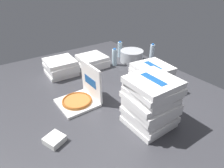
{
  "coord_description": "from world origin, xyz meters",
  "views": [
    {
      "loc": [
        1.37,
        -0.91,
        1.14
      ],
      "look_at": [
        -0.03,
        0.1,
        0.14
      ],
      "focal_mm": 30.7,
      "sensor_mm": 36.0,
      "label": 1
    }
  ],
  "objects_px": {
    "pizza_stack_right_mid": "(93,61)",
    "water_bottle_2": "(152,52)",
    "pizza_stack_right_far": "(61,67)",
    "open_pizza_box": "(81,96)",
    "water_bottle_1": "(120,50)",
    "water_bottle_0": "(114,57)",
    "pizza_stack_left_far": "(151,78)",
    "pizza_stack_center_near": "(151,103)",
    "napkin_pile": "(55,140)",
    "ice_bucket": "(132,56)"
  },
  "relations": [
    {
      "from": "pizza_stack_center_near",
      "to": "pizza_stack_left_far",
      "type": "distance_m",
      "value": 0.58
    },
    {
      "from": "water_bottle_0",
      "to": "water_bottle_2",
      "type": "bearing_deg",
      "value": 73.73
    },
    {
      "from": "open_pizza_box",
      "to": "ice_bucket",
      "type": "xyz_separation_m",
      "value": [
        -0.51,
        1.11,
        0.0
      ]
    },
    {
      "from": "pizza_stack_left_far",
      "to": "ice_bucket",
      "type": "bearing_deg",
      "value": 153.87
    },
    {
      "from": "pizza_stack_center_near",
      "to": "water_bottle_0",
      "type": "relative_size",
      "value": 1.79
    },
    {
      "from": "pizza_stack_right_mid",
      "to": "water_bottle_1",
      "type": "height_order",
      "value": "water_bottle_1"
    },
    {
      "from": "pizza_stack_right_far",
      "to": "water_bottle_1",
      "type": "height_order",
      "value": "water_bottle_1"
    },
    {
      "from": "pizza_stack_right_mid",
      "to": "water_bottle_2",
      "type": "relative_size",
      "value": 1.55
    },
    {
      "from": "pizza_stack_center_near",
      "to": "napkin_pile",
      "type": "height_order",
      "value": "pizza_stack_center_near"
    },
    {
      "from": "pizza_stack_right_mid",
      "to": "pizza_stack_center_near",
      "type": "bearing_deg",
      "value": -9.7
    },
    {
      "from": "water_bottle_1",
      "to": "napkin_pile",
      "type": "height_order",
      "value": "water_bottle_1"
    },
    {
      "from": "pizza_stack_right_far",
      "to": "pizza_stack_center_near",
      "type": "relative_size",
      "value": 0.88
    },
    {
      "from": "water_bottle_1",
      "to": "water_bottle_2",
      "type": "bearing_deg",
      "value": 40.97
    },
    {
      "from": "pizza_stack_right_mid",
      "to": "pizza_stack_right_far",
      "type": "relative_size",
      "value": 0.99
    },
    {
      "from": "open_pizza_box",
      "to": "ice_bucket",
      "type": "relative_size",
      "value": 1.14
    },
    {
      "from": "pizza_stack_center_near",
      "to": "napkin_pile",
      "type": "relative_size",
      "value": 3.27
    },
    {
      "from": "ice_bucket",
      "to": "pizza_stack_right_mid",
      "type": "bearing_deg",
      "value": -109.46
    },
    {
      "from": "pizza_stack_center_near",
      "to": "pizza_stack_left_far",
      "type": "relative_size",
      "value": 1.06
    },
    {
      "from": "pizza_stack_right_far",
      "to": "pizza_stack_center_near",
      "type": "distance_m",
      "value": 1.37
    },
    {
      "from": "open_pizza_box",
      "to": "water_bottle_1",
      "type": "relative_size",
      "value": 1.55
    },
    {
      "from": "napkin_pile",
      "to": "open_pizza_box",
      "type": "bearing_deg",
      "value": 129.96
    },
    {
      "from": "ice_bucket",
      "to": "water_bottle_0",
      "type": "bearing_deg",
      "value": -97.43
    },
    {
      "from": "open_pizza_box",
      "to": "pizza_stack_right_far",
      "type": "bearing_deg",
      "value": 173.03
    },
    {
      "from": "ice_bucket",
      "to": "napkin_pile",
      "type": "height_order",
      "value": "ice_bucket"
    },
    {
      "from": "pizza_stack_right_far",
      "to": "water_bottle_1",
      "type": "xyz_separation_m",
      "value": [
        -0.03,
        0.98,
        0.02
      ]
    },
    {
      "from": "pizza_stack_center_near",
      "to": "pizza_stack_right_mid",
      "type": "bearing_deg",
      "value": 170.3
    },
    {
      "from": "open_pizza_box",
      "to": "water_bottle_1",
      "type": "distance_m",
      "value": 1.31
    },
    {
      "from": "open_pizza_box",
      "to": "pizza_stack_left_far",
      "type": "height_order",
      "value": "open_pizza_box"
    },
    {
      "from": "water_bottle_2",
      "to": "napkin_pile",
      "type": "xyz_separation_m",
      "value": [
        0.73,
        -1.82,
        -0.09
      ]
    },
    {
      "from": "water_bottle_0",
      "to": "water_bottle_2",
      "type": "xyz_separation_m",
      "value": [
        0.17,
        0.58,
        0.0
      ]
    },
    {
      "from": "water_bottle_1",
      "to": "pizza_stack_left_far",
      "type": "bearing_deg",
      "value": -18.43
    },
    {
      "from": "pizza_stack_right_far",
      "to": "pizza_stack_center_near",
      "type": "xyz_separation_m",
      "value": [
        1.34,
        0.24,
        0.12
      ]
    },
    {
      "from": "ice_bucket",
      "to": "napkin_pile",
      "type": "distance_m",
      "value": 1.76
    },
    {
      "from": "napkin_pile",
      "to": "pizza_stack_center_near",
      "type": "bearing_deg",
      "value": 70.31
    },
    {
      "from": "pizza_stack_right_mid",
      "to": "pizza_stack_center_near",
      "type": "height_order",
      "value": "pizza_stack_center_near"
    },
    {
      "from": "water_bottle_1",
      "to": "water_bottle_2",
      "type": "height_order",
      "value": "same"
    },
    {
      "from": "pizza_stack_right_mid",
      "to": "pizza_stack_left_far",
      "type": "distance_m",
      "value": 0.96
    },
    {
      "from": "pizza_stack_center_near",
      "to": "ice_bucket",
      "type": "relative_size",
      "value": 1.31
    },
    {
      "from": "pizza_stack_center_near",
      "to": "open_pizza_box",
      "type": "bearing_deg",
      "value": -152.43
    },
    {
      "from": "pizza_stack_right_mid",
      "to": "water_bottle_1",
      "type": "xyz_separation_m",
      "value": [
        -0.05,
        0.52,
        0.05
      ]
    },
    {
      "from": "pizza_stack_right_far",
      "to": "water_bottle_0",
      "type": "bearing_deg",
      "value": 76.62
    },
    {
      "from": "pizza_stack_center_near",
      "to": "pizza_stack_left_far",
      "type": "height_order",
      "value": "pizza_stack_center_near"
    },
    {
      "from": "pizza_stack_right_mid",
      "to": "pizza_stack_left_far",
      "type": "bearing_deg",
      "value": 11.53
    },
    {
      "from": "pizza_stack_center_near",
      "to": "water_bottle_2",
      "type": "xyz_separation_m",
      "value": [
        -1.0,
        1.07,
        -0.1
      ]
    },
    {
      "from": "pizza_stack_right_mid",
      "to": "ice_bucket",
      "type": "xyz_separation_m",
      "value": [
        0.2,
        0.55,
        0.01
      ]
    },
    {
      "from": "open_pizza_box",
      "to": "pizza_stack_right_far",
      "type": "xyz_separation_m",
      "value": [
        -0.72,
        0.09,
        0.02
      ]
    },
    {
      "from": "pizza_stack_right_far",
      "to": "ice_bucket",
      "type": "height_order",
      "value": "pizza_stack_right_far"
    },
    {
      "from": "open_pizza_box",
      "to": "ice_bucket",
      "type": "distance_m",
      "value": 1.22
    },
    {
      "from": "pizza_stack_left_far",
      "to": "water_bottle_1",
      "type": "bearing_deg",
      "value": 161.57
    },
    {
      "from": "pizza_stack_left_far",
      "to": "ice_bucket",
      "type": "distance_m",
      "value": 0.83
    }
  ]
}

